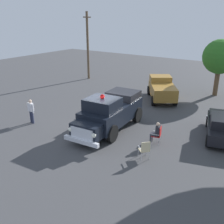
{
  "coord_description": "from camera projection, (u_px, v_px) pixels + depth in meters",
  "views": [
    {
      "loc": [
        -12.24,
        -9.44,
        7.03
      ],
      "look_at": [
        0.7,
        -0.55,
        1.1
      ],
      "focal_mm": 41.74,
      "sensor_mm": 36.0,
      "label": 1
    }
  ],
  "objects": [
    {
      "name": "ground_plane",
      "position": [
        99.0,
        129.0,
        16.92
      ],
      "size": [
        60.0,
        60.0,
        0.0
      ],
      "primitive_type": "plane",
      "color": "#424244"
    },
    {
      "name": "vintage_fire_truck",
      "position": [
        110.0,
        112.0,
        16.55
      ],
      "size": [
        6.11,
        2.74,
        2.59
      ],
      "color": "black",
      "rests_on": "ground"
    },
    {
      "name": "classic_hot_rod",
      "position": [
        224.0,
        126.0,
        15.56
      ],
      "size": [
        4.7,
        2.94,
        1.46
      ],
      "color": "black",
      "rests_on": "ground"
    },
    {
      "name": "parked_pickup",
      "position": [
        162.0,
        89.0,
        22.45
      ],
      "size": [
        5.0,
        4.14,
        1.9
      ],
      "color": "black",
      "rests_on": "ground"
    },
    {
      "name": "lawn_chair_near_truck",
      "position": [
        158.0,
        134.0,
        14.9
      ],
      "size": [
        0.61,
        0.6,
        1.02
      ],
      "color": "#B7BABF",
      "rests_on": "ground"
    },
    {
      "name": "lawn_chair_by_car",
      "position": [
        145.0,
        149.0,
        13.26
      ],
      "size": [
        0.69,
        0.69,
        1.02
      ],
      "color": "#B7BABF",
      "rests_on": "ground"
    },
    {
      "name": "lawn_chair_spare",
      "position": [
        98.0,
        106.0,
        19.29
      ],
      "size": [
        0.68,
        0.68,
        1.02
      ],
      "color": "#B7BABF",
      "rests_on": "ground"
    },
    {
      "name": "spectator_seated",
      "position": [
        156.0,
        132.0,
        14.91
      ],
      "size": [
        0.49,
        0.61,
        1.29
      ],
      "color": "#383842",
      "rests_on": "ground"
    },
    {
      "name": "spectator_standing",
      "position": [
        31.0,
        110.0,
        17.56
      ],
      "size": [
        0.33,
        0.65,
        1.68
      ],
      "color": "#2D334C",
      "rests_on": "ground"
    },
    {
      "name": "oak_tree_left",
      "position": [
        220.0,
        57.0,
        22.78
      ],
      "size": [
        3.03,
        3.03,
        5.03
      ],
      "color": "brown",
      "rests_on": "ground"
    },
    {
      "name": "utility_pole",
      "position": [
        88.0,
        45.0,
        28.84
      ],
      "size": [
        0.82,
        1.59,
        7.3
      ],
      "color": "brown",
      "rests_on": "ground"
    },
    {
      "name": "traffic_cone",
      "position": [
        99.0,
        106.0,
        20.18
      ],
      "size": [
        0.4,
        0.4,
        0.64
      ],
      "color": "orange",
      "rests_on": "ground"
    }
  ]
}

